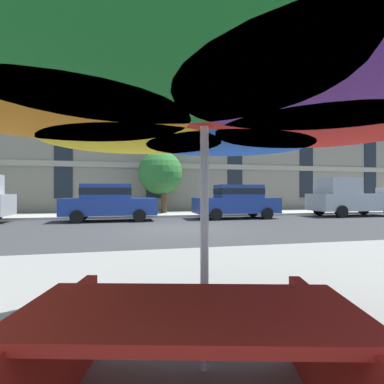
{
  "coord_description": "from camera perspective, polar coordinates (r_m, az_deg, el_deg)",
  "views": [
    {
      "loc": [
        -1.89,
        -11.04,
        1.38
      ],
      "look_at": [
        1.3,
        3.2,
        1.4
      ],
      "focal_mm": 27.64,
      "sensor_mm": 36.0,
      "label": 1
    }
  ],
  "objects": [
    {
      "name": "sidewalk_near_patio",
      "position": [
        3.08,
        30.23,
        -25.51
      ],
      "size": [
        56.0,
        9.0,
        0.12
      ],
      "primitive_type": "cube",
      "color": "gray",
      "rests_on": "ground"
    },
    {
      "name": "sedan_blue_midblock",
      "position": [
        15.82,
        8.6,
        -1.63
      ],
      "size": [
        4.4,
        1.98,
        1.78
      ],
      "color": "navy",
      "rests_on": "ground"
    },
    {
      "name": "picnic_table",
      "position": [
        1.82,
        -0.36,
        -29.61
      ],
      "size": [
        2.11,
        1.9,
        0.77
      ],
      "color": "red",
      "rests_on": "ground"
    },
    {
      "name": "apartment_building",
      "position": [
        26.92,
        -8.48,
        14.16
      ],
      "size": [
        40.31,
        12.08,
        16.0
      ],
      "color": "gray",
      "rests_on": "ground"
    },
    {
      "name": "sidewalk_far",
      "position": [
        17.99,
        -6.58,
        -4.28
      ],
      "size": [
        56.0,
        3.6,
        0.12
      ],
      "primitive_type": "cube",
      "color": "#B2ADA3",
      "rests_on": "ground"
    },
    {
      "name": "sedan_blue",
      "position": [
        14.77,
        -15.77,
        -1.74
      ],
      "size": [
        4.4,
        1.98,
        1.78
      ],
      "color": "navy",
      "rests_on": "ground"
    },
    {
      "name": "ground_plane",
      "position": [
        11.28,
        -2.91,
        -7.11
      ],
      "size": [
        120.0,
        120.0,
        0.0
      ],
      "primitive_type": "plane",
      "color": "#38383A"
    },
    {
      "name": "pickup_silver_midblock",
      "position": [
        19.47,
        28.16,
        -1.11
      ],
      "size": [
        5.1,
        2.12,
        2.2
      ],
      "color": "#A8AAB2",
      "rests_on": "ground"
    },
    {
      "name": "street_tree_middle",
      "position": [
        18.42,
        -5.87,
        3.72
      ],
      "size": [
        2.74,
        2.74,
        3.99
      ],
      "color": "#4C3823",
      "rests_on": "ground"
    },
    {
      "name": "patio_umbrella",
      "position": [
        2.22,
        2.41,
        17.81
      ],
      "size": [
        3.58,
        3.33,
        2.34
      ],
      "color": "silver",
      "rests_on": "ground"
    }
  ]
}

